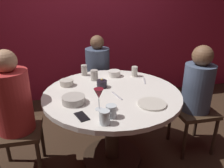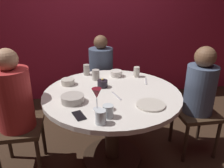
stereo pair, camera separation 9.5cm
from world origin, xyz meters
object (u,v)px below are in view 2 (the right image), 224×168
object	(u,v)px
bowl_small_white	(68,82)
candle_holder	(102,84)
seated_diner_left	(14,101)
bowl_salad_center	(73,99)
cup_by_left_diner	(101,117)
dining_table	(112,108)
bowl_serving_large	(116,74)
cup_near_candle	(108,111)
seated_diner_back	(101,68)
dinner_plate	(151,105)
cell_phone	(79,116)
seated_diner_right	(200,90)
cup_center_front	(86,70)
wine_glass	(97,94)
cup_by_right_diner	(137,72)
cup_far_edge	(96,75)

from	to	relation	value
bowl_small_white	candle_holder	bearing A→B (deg)	-19.14
seated_diner_left	candle_holder	size ratio (longest dim) A/B	11.98
seated_diner_left	bowl_salad_center	distance (m)	0.53
bowl_salad_center	cup_by_left_diner	size ratio (longest dim) A/B	1.89
bowl_salad_center	cup_by_left_diner	bearing A→B (deg)	-61.96
dining_table	bowl_serving_large	xyz separation A→B (m)	(0.11, 0.41, 0.20)
cup_near_candle	seated_diner_left	bearing A→B (deg)	150.30
seated_diner_back	dinner_plate	bearing A→B (deg)	12.70
dining_table	cup_by_left_diner	distance (m)	0.58
dining_table	cell_phone	world-z (taller)	cell_phone
seated_diner_right	dinner_plate	size ratio (longest dim) A/B	4.83
seated_diner_back	bowl_salad_center	distance (m)	1.08
seated_diner_left	cup_center_front	distance (m)	0.83
dining_table	candle_holder	xyz separation A→B (m)	(-0.07, 0.13, 0.20)
seated_diner_right	candle_holder	size ratio (longest dim) A/B	11.49
seated_diner_right	wine_glass	world-z (taller)	seated_diner_right
dining_table	cup_near_candle	world-z (taller)	cup_near_candle
dinner_plate	cell_phone	xyz separation A→B (m)	(-0.58, -0.07, -0.00)
dinner_plate	cup_center_front	size ratio (longest dim) A/B	2.03
seated_diner_left	bowl_small_white	xyz separation A→B (m)	(0.46, 0.25, 0.05)
seated_diner_left	cup_by_right_diner	world-z (taller)	seated_diner_left
dining_table	dinner_plate	size ratio (longest dim) A/B	5.33
bowl_small_white	cup_by_left_diner	bearing A→B (deg)	-72.48
seated_diner_right	bowl_salad_center	size ratio (longest dim) A/B	5.97
dinner_plate	seated_diner_right	bearing A→B (deg)	26.98
cup_by_left_diner	cup_near_candle	bearing A→B (deg)	50.65
candle_holder	cell_phone	world-z (taller)	candle_holder
bowl_serving_large	cup_center_front	size ratio (longest dim) A/B	1.12
dining_table	candle_holder	distance (m)	0.25
dinner_plate	cup_by_left_diner	xyz separation A→B (m)	(-0.43, -0.20, 0.04)
seated_diner_left	cell_phone	bearing A→B (deg)	-35.03
candle_holder	cup_center_front	world-z (taller)	cup_center_front
bowl_salad_center	cup_by_right_diner	distance (m)	0.85
cup_by_right_diner	seated_diner_left	bearing A→B (deg)	-163.18
dinner_plate	cup_far_edge	size ratio (longest dim) A/B	2.18
cup_center_front	cell_phone	bearing A→B (deg)	-96.87
bowl_small_white	cup_by_right_diner	size ratio (longest dim) A/B	1.20
wine_glass	cup_near_candle	size ratio (longest dim) A/B	1.83
bowl_salad_center	cup_center_front	bearing A→B (deg)	76.85
seated_diner_back	bowl_salad_center	xyz separation A→B (m)	(-0.36, -1.02, 0.09)
wine_glass	cup_near_candle	world-z (taller)	wine_glass
seated_diner_left	cup_by_left_diner	size ratio (longest dim) A/B	11.75
wine_glass	bowl_salad_center	xyz separation A→B (m)	(-0.19, 0.15, -0.10)
bowl_small_white	cup_near_candle	distance (m)	0.75
bowl_small_white	cup_far_edge	bearing A→B (deg)	17.35
cup_by_right_diner	candle_holder	bearing A→B (deg)	-150.47
bowl_small_white	dinner_plate	bearing A→B (deg)	-39.94
dining_table	seated_diner_back	size ratio (longest dim) A/B	1.13
wine_glass	cup_center_front	bearing A→B (deg)	92.51
bowl_serving_large	seated_diner_right	bearing A→B (deg)	-27.91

